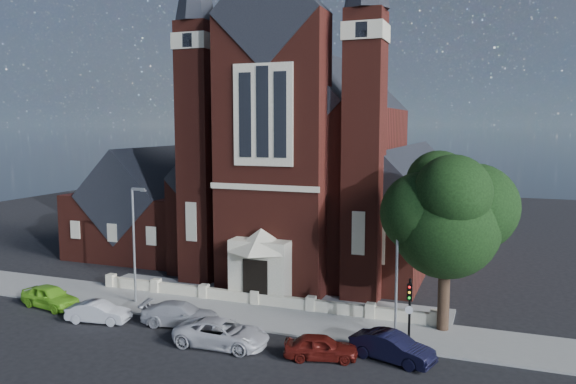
% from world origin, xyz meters
% --- Properties ---
extents(ground, '(120.00, 120.00, 0.00)m').
position_xyz_m(ground, '(0.00, 15.00, 0.00)').
color(ground, black).
rests_on(ground, ground).
extents(pavement_strip, '(60.00, 5.00, 0.12)m').
position_xyz_m(pavement_strip, '(0.00, 4.50, 0.00)').
color(pavement_strip, gray).
rests_on(pavement_strip, ground).
extents(forecourt_paving, '(26.00, 3.00, 0.14)m').
position_xyz_m(forecourt_paving, '(0.00, 8.50, 0.00)').
color(forecourt_paving, gray).
rests_on(forecourt_paving, ground).
extents(forecourt_wall, '(24.00, 0.40, 0.90)m').
position_xyz_m(forecourt_wall, '(0.00, 6.50, 0.00)').
color(forecourt_wall, beige).
rests_on(forecourt_wall, ground).
extents(church, '(20.01, 34.90, 29.20)m').
position_xyz_m(church, '(-0.00, 22.94, 8.19)').
color(church, '#501D15').
rests_on(church, ground).
extents(parish_hall, '(12.00, 12.20, 10.24)m').
position_xyz_m(parish_hall, '(-16.00, 18.00, 4.01)').
color(parish_hall, '#501D15').
rests_on(parish_hall, ground).
extents(street_tree, '(6.40, 6.60, 10.70)m').
position_xyz_m(street_tree, '(12.60, 5.71, 6.96)').
color(street_tree, black).
rests_on(street_tree, ground).
extents(street_lamp_left, '(1.16, 0.22, 8.09)m').
position_xyz_m(street_lamp_left, '(-7.91, 4.00, 4.60)').
color(street_lamp_left, gray).
rests_on(street_lamp_left, ground).
extents(street_lamp_right, '(1.16, 0.22, 8.09)m').
position_xyz_m(street_lamp_right, '(10.09, 4.00, 4.60)').
color(street_lamp_right, gray).
rests_on(street_lamp_right, ground).
extents(traffic_signal, '(0.28, 0.42, 4.00)m').
position_xyz_m(traffic_signal, '(11.00, 2.43, 2.58)').
color(traffic_signal, black).
rests_on(traffic_signal, ground).
extents(car_lime_van, '(4.71, 2.54, 1.52)m').
position_xyz_m(car_lime_van, '(-12.87, 1.19, 0.76)').
color(car_lime_van, '#7ED029').
rests_on(car_lime_van, ground).
extents(car_silver_a, '(4.15, 2.06, 1.31)m').
position_xyz_m(car_silver_a, '(-7.89, -0.02, 0.65)').
color(car_silver_a, '#B4B7BC').
rests_on(car_silver_a, ground).
extents(car_silver_b, '(5.17, 2.88, 1.42)m').
position_xyz_m(car_silver_b, '(-2.79, 1.36, 0.71)').
color(car_silver_b, '#A7A9AF').
rests_on(car_silver_b, ground).
extents(car_white_suv, '(5.44, 2.64, 1.49)m').
position_xyz_m(car_white_suv, '(1.13, -0.73, 0.75)').
color(car_white_suv, silver).
rests_on(car_white_suv, ground).
extents(car_dark_red, '(4.17, 2.48, 1.33)m').
position_xyz_m(car_dark_red, '(6.84, -0.47, 0.66)').
color(car_dark_red, '#57130E').
rests_on(car_dark_red, ground).
extents(car_navy, '(4.74, 2.76, 1.48)m').
position_xyz_m(car_navy, '(10.41, 0.64, 0.74)').
color(car_navy, black).
rests_on(car_navy, ground).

